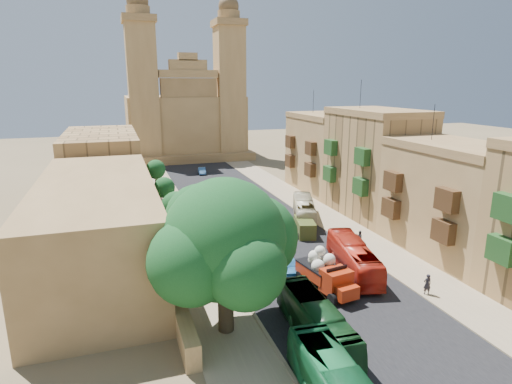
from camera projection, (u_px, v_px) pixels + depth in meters
ground at (374, 336)px, 29.48m from camera, size 260.00×260.00×0.00m
road_surface at (247, 214)px, 57.08m from camera, size 14.00×140.00×0.01m
sidewalk_east at (311, 208)px, 59.97m from camera, size 5.00×140.00×0.01m
sidewalk_west at (175, 221)px, 54.19m from camera, size 5.00×140.00×0.01m
kerb_east at (295, 209)px, 59.20m from camera, size 0.25×140.00×0.12m
kerb_west at (195, 219)px, 54.94m from camera, size 0.25×140.00×0.12m
townhouse_b at (453, 199)px, 43.06m from camera, size 9.00×14.00×14.90m
townhouse_c at (375, 163)px, 55.63m from camera, size 9.00×14.00×17.40m
townhouse_d at (325, 152)px, 68.70m from camera, size 9.00×14.00×15.90m
west_wall at (159, 244)px, 43.86m from camera, size 1.00×40.00×1.80m
west_building_low at (99, 225)px, 39.53m from camera, size 10.00×28.00×8.40m
west_building_mid at (103, 166)px, 63.25m from camera, size 10.00×22.00×10.00m
church at (185, 116)px, 99.46m from camera, size 28.00×22.50×36.30m
ficus_tree at (226, 243)px, 28.70m from camera, size 11.00×10.12×11.00m
street_tree_a at (197, 243)px, 36.58m from camera, size 3.55×3.55×5.46m
street_tree_b at (177, 207)px, 47.64m from camera, size 3.47×3.47×5.33m
street_tree_c at (164, 188)px, 58.82m from camera, size 2.91×2.91×4.47m
street_tree_d at (156, 170)px, 69.79m from camera, size 3.18×3.18×4.88m
red_truck at (326, 272)px, 35.74m from camera, size 3.33×6.48×3.62m
olive_pickup at (305, 227)px, 49.13m from camera, size 2.92×4.69×1.80m
bus_green_north at (316, 321)px, 28.85m from camera, size 2.71×9.90×2.73m
bus_red_east at (353, 257)px, 39.21m from camera, size 4.72×10.56×2.86m
bus_cream_east at (304, 210)px, 54.17m from camera, size 5.76×10.22×2.80m
car_blue_a at (289, 265)px, 39.45m from camera, size 2.24×4.19×1.36m
car_white_a at (227, 220)px, 52.63m from camera, size 1.85×3.63×1.14m
car_cream at (269, 217)px, 53.62m from camera, size 2.71×4.75×1.25m
car_dkblue at (210, 193)px, 65.66m from camera, size 2.72×4.23×1.14m
car_white_b at (224, 186)px, 70.58m from camera, size 1.44×3.23×1.08m
car_blue_b at (202, 171)px, 82.17m from camera, size 1.72×3.83×1.22m
pedestrian_a at (427, 284)px, 35.17m from camera, size 0.73×0.55×1.79m
pedestrian_c at (360, 239)px, 45.32m from camera, size 0.72×1.16×1.85m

